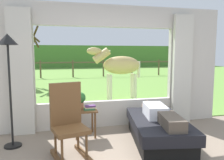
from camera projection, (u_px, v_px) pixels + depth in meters
The scene contains 15 objects.
back_wall_with_window at pixel (107, 68), 4.78m from camera, with size 5.20×0.12×2.55m.
curtain_panel_left at pixel (21, 73), 4.25m from camera, with size 0.44×0.10×2.40m, color beige.
curtain_panel_right at pixel (182, 70), 5.05m from camera, with size 0.44×0.10×2.40m, color beige.
outdoor_pasture_lawn at pixel (72, 76), 15.44m from camera, with size 36.00×21.68×0.02m, color olive.
distant_hill_ridge at pixel (66, 57), 24.78m from camera, with size 36.00×2.00×2.40m, color #4B7D33.
recliner_sofa at pixel (158, 130), 3.99m from camera, with size 1.19×1.83×0.42m.
reclining_person at pixel (160, 114), 3.90m from camera, with size 0.44×1.43×0.22m.
rocking_chair at pixel (68, 121), 3.41m from camera, with size 0.61×0.77×1.12m.
side_table at pixel (85, 114), 4.26m from camera, with size 0.44×0.44×0.52m.
potted_plant at pixel (80, 99), 4.26m from camera, with size 0.22×0.22×0.32m.
book_stack at pixel (90, 108), 4.20m from camera, with size 0.21×0.13×0.08m.
floor_lamp_left at pixel (8, 56), 3.64m from camera, with size 0.32×0.32×1.88m.
horse at pixel (119, 66), 7.48m from camera, with size 1.81×0.56×1.73m.
pasture_tree at pixel (26, 57), 10.70m from camera, with size 1.33×1.48×2.81m.
pasture_fence_line at pixel (73, 66), 14.55m from camera, with size 16.10×0.10×1.10m.
Camera 1 is at (-1.03, -2.40, 1.56)m, focal length 36.31 mm.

